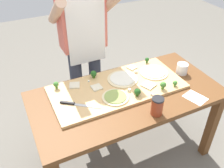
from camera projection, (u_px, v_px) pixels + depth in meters
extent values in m
plane|color=#6B665B|center=(124.00, 153.00, 2.40)|extent=(8.00, 8.00, 0.00)
cube|color=brown|center=(211.00, 127.00, 2.21)|extent=(0.07, 0.07, 0.71)
cube|color=brown|center=(38.00, 130.00, 2.18)|extent=(0.07, 0.07, 0.71)
cube|color=brown|center=(168.00, 88.00, 2.68)|extent=(0.07, 0.07, 0.71)
cube|color=brown|center=(127.00, 95.00, 1.98)|extent=(1.53, 0.76, 0.04)
cube|color=tan|center=(117.00, 87.00, 2.01)|extent=(1.08, 0.50, 0.02)
cube|color=#B7BABF|center=(88.00, 106.00, 1.81)|extent=(0.17, 0.14, 0.00)
cube|color=black|center=(67.00, 103.00, 1.83)|extent=(0.10, 0.08, 0.02)
cylinder|color=beige|center=(123.00, 79.00, 2.08)|extent=(0.26, 0.26, 0.01)
cylinder|color=silver|center=(123.00, 78.00, 2.07)|extent=(0.21, 0.21, 0.01)
cylinder|color=beige|center=(154.00, 72.00, 2.16)|extent=(0.25, 0.25, 0.01)
cylinder|color=beige|center=(154.00, 72.00, 2.16)|extent=(0.20, 0.20, 0.01)
cylinder|color=beige|center=(115.00, 97.00, 1.88)|extent=(0.21, 0.21, 0.01)
cylinder|color=#899E4C|center=(115.00, 96.00, 1.88)|extent=(0.17, 0.17, 0.01)
cube|color=beige|center=(97.00, 87.00, 1.98)|extent=(0.08, 0.08, 0.01)
cube|color=beige|center=(132.00, 67.00, 2.22)|extent=(0.09, 0.09, 0.01)
cube|color=beige|center=(75.00, 85.00, 2.01)|extent=(0.11, 0.11, 0.01)
cube|color=beige|center=(149.00, 85.00, 2.01)|extent=(0.13, 0.13, 0.01)
cylinder|color=#487A23|center=(56.00, 87.00, 1.97)|extent=(0.02, 0.02, 0.03)
sphere|color=#427F33|center=(56.00, 84.00, 1.96)|extent=(0.04, 0.04, 0.04)
cylinder|color=#2C5915|center=(94.00, 77.00, 2.10)|extent=(0.02, 0.02, 0.02)
sphere|color=#23561E|center=(94.00, 74.00, 2.08)|extent=(0.05, 0.05, 0.05)
cylinder|color=#487A23|center=(163.00, 88.00, 1.97)|extent=(0.02, 0.02, 0.02)
sphere|color=#427F33|center=(163.00, 85.00, 1.95)|extent=(0.05, 0.05, 0.05)
cylinder|color=#487A23|center=(175.00, 85.00, 2.01)|extent=(0.02, 0.02, 0.02)
sphere|color=#427F33|center=(175.00, 83.00, 1.99)|extent=(0.04, 0.04, 0.04)
cylinder|color=#2C5915|center=(137.00, 95.00, 1.90)|extent=(0.02, 0.02, 0.02)
sphere|color=#23561E|center=(137.00, 92.00, 1.88)|extent=(0.05, 0.05, 0.05)
cylinder|color=#2C5915|center=(147.00, 62.00, 2.29)|extent=(0.02, 0.02, 0.02)
sphere|color=#23561E|center=(147.00, 60.00, 2.28)|extent=(0.04, 0.04, 0.04)
cube|color=white|center=(138.00, 90.00, 1.96)|extent=(0.02, 0.02, 0.01)
cube|color=white|center=(89.00, 81.00, 2.05)|extent=(0.02, 0.02, 0.01)
cube|color=silver|center=(129.00, 90.00, 1.95)|extent=(0.03, 0.03, 0.02)
cube|color=white|center=(151.00, 94.00, 1.91)|extent=(0.02, 0.02, 0.02)
cube|color=white|center=(136.00, 72.00, 2.16)|extent=(0.03, 0.03, 0.02)
cylinder|color=white|center=(182.00, 69.00, 2.17)|extent=(0.10, 0.10, 0.10)
cylinder|color=white|center=(182.00, 70.00, 2.18)|extent=(0.09, 0.09, 0.05)
cylinder|color=#99381E|center=(157.00, 107.00, 1.74)|extent=(0.08, 0.08, 0.13)
cylinder|color=black|center=(158.00, 99.00, 1.70)|extent=(0.09, 0.09, 0.01)
cube|color=white|center=(195.00, 98.00, 1.92)|extent=(0.17, 0.19, 0.00)
cylinder|color=#333847|center=(77.00, 88.00, 2.52)|extent=(0.12, 0.12, 0.90)
cylinder|color=#333847|center=(95.00, 83.00, 2.59)|extent=(0.12, 0.12, 0.90)
cube|color=#DB6B5B|center=(81.00, 18.00, 2.13)|extent=(0.40, 0.20, 0.55)
cube|color=white|center=(86.00, 31.00, 2.10)|extent=(0.34, 0.01, 0.60)
cylinder|color=tan|center=(57.00, 12.00, 1.90)|extent=(0.08, 0.39, 0.31)
cylinder|color=tan|center=(110.00, 3.00, 2.06)|extent=(0.08, 0.39, 0.31)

